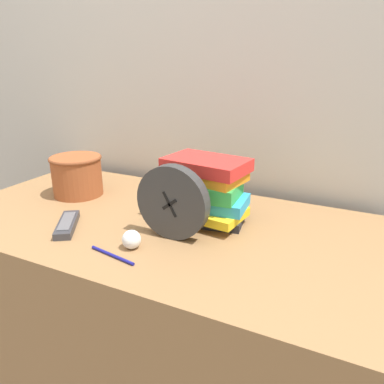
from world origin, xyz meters
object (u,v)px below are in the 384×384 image
(crumpled_paper_ball, at_px, (131,239))
(book_stack, at_px, (208,190))
(desk_clock, at_px, (172,202))
(basket, at_px, (77,174))
(pen, at_px, (112,255))
(tv_remote, at_px, (67,224))

(crumpled_paper_ball, bearing_deg, book_stack, 66.87)
(desk_clock, distance_m, crumpled_paper_ball, 0.14)
(basket, distance_m, crumpled_paper_ball, 0.47)
(book_stack, xyz_separation_m, pen, (-0.12, -0.30, -0.09))
(desk_clock, height_order, book_stack, desk_clock)
(book_stack, xyz_separation_m, crumpled_paper_ball, (-0.10, -0.24, -0.07))
(tv_remote, bearing_deg, crumpled_paper_ball, -4.48)
(desk_clock, height_order, crumpled_paper_ball, desk_clock)
(basket, xyz_separation_m, tv_remote, (0.17, -0.23, -0.06))
(book_stack, height_order, tv_remote, book_stack)
(tv_remote, xyz_separation_m, crumpled_paper_ball, (0.24, -0.02, 0.01))
(desk_clock, bearing_deg, pen, -117.33)
(tv_remote, height_order, pen, tv_remote)
(basket, bearing_deg, book_stack, -0.65)
(basket, xyz_separation_m, crumpled_paper_ball, (0.40, -0.25, -0.05))
(pen, bearing_deg, basket, 141.29)
(crumpled_paper_ball, height_order, pen, crumpled_paper_ball)
(book_stack, relative_size, crumpled_paper_ball, 5.24)
(book_stack, height_order, basket, book_stack)
(tv_remote, distance_m, crumpled_paper_ball, 0.24)
(tv_remote, height_order, crumpled_paper_ball, crumpled_paper_ball)
(desk_clock, distance_m, tv_remote, 0.32)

